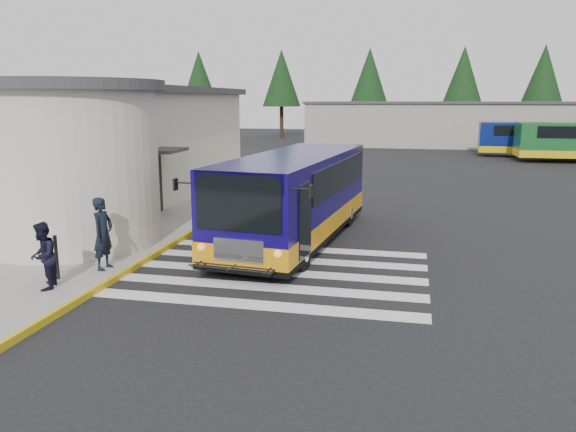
% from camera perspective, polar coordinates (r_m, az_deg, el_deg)
% --- Properties ---
extents(ground, '(140.00, 140.00, 0.00)m').
position_cam_1_polar(ground, '(15.30, 0.77, -4.95)').
color(ground, black).
rests_on(ground, ground).
extents(sidewalk, '(10.00, 34.00, 0.15)m').
position_cam_1_polar(sidewalk, '(22.33, -20.24, -0.14)').
color(sidewalk, gray).
rests_on(sidewalk, ground).
extents(curb_strip, '(0.12, 34.00, 0.16)m').
position_cam_1_polar(curb_strip, '(20.11, -8.26, -0.76)').
color(curb_strip, gold).
rests_on(curb_strip, ground).
extents(station_building, '(12.70, 18.70, 4.80)m').
position_cam_1_polar(station_building, '(25.41, -20.65, 6.88)').
color(station_building, '#B7B09A').
rests_on(station_building, ground).
extents(crosswalk, '(8.00, 5.35, 0.01)m').
position_cam_1_polar(crosswalk, '(14.66, -1.79, -5.68)').
color(crosswalk, silver).
rests_on(crosswalk, ground).
extents(depot_building, '(26.40, 8.40, 4.20)m').
position_cam_1_polar(depot_building, '(56.48, 15.72, 9.00)').
color(depot_building, gray).
rests_on(depot_building, ground).
extents(tree_line, '(58.40, 4.40, 10.00)m').
position_cam_1_polar(tree_line, '(64.48, 15.84, 13.44)').
color(tree_line, black).
rests_on(tree_line, ground).
extents(transit_bus, '(3.93, 9.91, 2.74)m').
position_cam_1_polar(transit_bus, '(17.52, 0.72, 1.61)').
color(transit_bus, '#100753').
rests_on(transit_bus, ground).
extents(pedestrian_a, '(0.48, 0.70, 1.85)m').
position_cam_1_polar(pedestrian_a, '(14.93, -18.28, -1.70)').
color(pedestrian_a, black).
rests_on(pedestrian_a, sidewalk).
extents(pedestrian_b, '(0.82, 0.92, 1.56)m').
position_cam_1_polar(pedestrian_b, '(13.87, -23.66, -3.75)').
color(pedestrian_b, black).
rests_on(pedestrian_b, sidewalk).
extents(bollard, '(0.09, 0.09, 1.09)m').
position_cam_1_polar(bollard, '(14.56, -22.46, -3.90)').
color(bollard, black).
rests_on(bollard, sidewalk).
extents(far_bus_a, '(8.98, 2.97, 2.28)m').
position_cam_1_polar(far_bus_a, '(47.91, 24.14, 7.26)').
color(far_bus_a, '#07155A').
rests_on(far_bus_a, ground).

